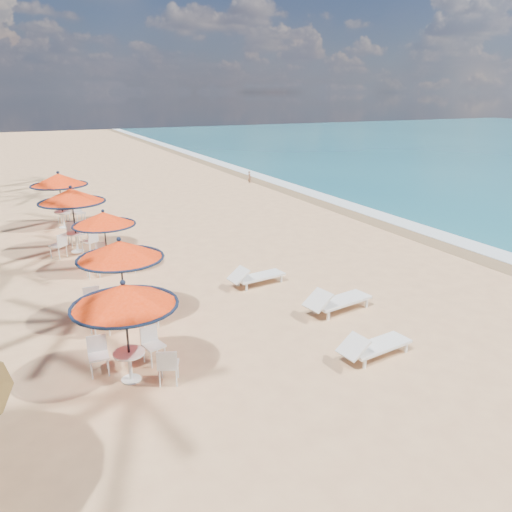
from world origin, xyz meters
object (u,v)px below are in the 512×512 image
at_px(station_4, 60,184).
at_px(lounger_near, 373,346).
at_px(station_3, 72,204).
at_px(lounger_far, 255,276).
at_px(lounger_mid, 336,300).
at_px(station_0, 127,307).
at_px(station_1, 119,261).
at_px(station_2, 104,226).

relative_size(station_4, lounger_near, 1.31).
height_order(station_3, lounger_far, station_3).
relative_size(lounger_near, lounger_mid, 0.90).
bearing_deg(station_0, lounger_mid, 9.42).
height_order(station_0, station_4, station_4).
height_order(station_4, lounger_far, station_4).
bearing_deg(station_1, station_3, 92.92).
height_order(station_2, station_3, station_3).
bearing_deg(lounger_far, station_1, -176.09).
distance_m(station_3, lounger_mid, 11.03).
xyz_separation_m(lounger_mid, lounger_far, (-1.18, 2.87, -0.04)).
height_order(station_1, station_4, station_4).
distance_m(station_0, lounger_mid, 6.22).
bearing_deg(lounger_far, lounger_near, -92.56).
bearing_deg(station_3, station_4, 90.39).
distance_m(station_3, lounger_far, 8.05).
distance_m(station_1, lounger_mid, 6.07).
distance_m(station_1, station_4, 11.40).
distance_m(station_1, station_2, 4.33).
distance_m(station_2, lounger_far, 5.46).
xyz_separation_m(station_4, lounger_near, (5.26, -15.91, -1.68)).
bearing_deg(station_4, station_1, -88.01).
bearing_deg(lounger_near, station_4, 101.25).
distance_m(lounger_mid, lounger_far, 3.10).
bearing_deg(station_0, station_4, 89.90).
bearing_deg(station_3, station_1, -87.08).
relative_size(station_4, lounger_far, 1.32).
distance_m(station_1, station_3, 7.19).
bearing_deg(station_4, station_3, -89.61).
height_order(station_0, lounger_far, station_0).
bearing_deg(station_3, lounger_mid, -57.07).
bearing_deg(station_1, station_4, 91.99).
distance_m(station_2, station_3, 2.97).
height_order(station_0, station_1, station_1).
relative_size(station_0, lounger_far, 1.18).
relative_size(station_3, lounger_far, 1.32).
bearing_deg(lounger_near, lounger_mid, 67.55).
xyz_separation_m(station_2, station_4, (-0.73, 7.07, 0.37)).
xyz_separation_m(station_0, station_2, (0.76, 7.29, -0.08)).
bearing_deg(lounger_near, lounger_far, 87.97).
xyz_separation_m(station_1, station_3, (-0.37, 7.18, 0.17)).
xyz_separation_m(station_1, lounger_near, (4.87, -4.52, -1.43)).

